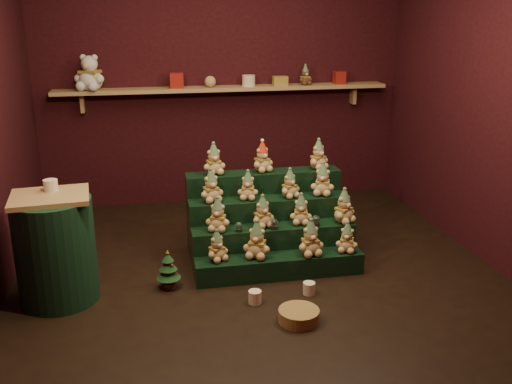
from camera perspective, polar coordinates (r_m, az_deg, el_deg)
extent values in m
plane|color=black|center=(4.86, 0.23, -8.03)|extent=(4.00, 4.00, 0.00)
cube|color=black|center=(6.43, -3.42, 11.39)|extent=(4.00, 0.10, 2.80)
cube|color=black|center=(2.50, 9.55, 0.85)|extent=(4.00, 0.10, 2.80)
cube|color=black|center=(5.23, 23.11, 8.52)|extent=(0.10, 4.00, 2.80)
cube|color=#A18750|center=(6.27, -3.18, 10.30)|extent=(3.60, 0.26, 0.04)
cube|color=#A18750|center=(6.33, -16.98, 8.53)|extent=(0.04, 0.12, 0.20)
cube|color=#A18750|center=(6.72, 9.69, 9.56)|extent=(0.04, 0.12, 0.20)
cube|color=black|center=(4.76, 2.36, -7.41)|extent=(1.40, 0.22, 0.18)
cube|color=black|center=(4.92, 1.78, -5.40)|extent=(1.40, 0.22, 0.36)
cube|color=black|center=(5.08, 1.23, -3.50)|extent=(1.40, 0.22, 0.54)
cube|color=black|center=(5.25, 0.73, -1.73)|extent=(1.40, 0.22, 0.72)
cylinder|color=black|center=(4.74, -1.73, -3.84)|extent=(0.06, 0.06, 0.02)
sphere|color=white|center=(4.72, -1.73, -3.39)|extent=(0.06, 0.06, 0.06)
cylinder|color=black|center=(4.79, 1.83, -3.57)|extent=(0.06, 0.06, 0.02)
sphere|color=white|center=(4.77, 1.84, -3.08)|extent=(0.07, 0.07, 0.07)
cylinder|color=black|center=(4.88, 5.99, -3.24)|extent=(0.07, 0.07, 0.03)
sphere|color=white|center=(4.86, 6.01, -2.73)|extent=(0.07, 0.07, 0.07)
cube|color=#A18750|center=(4.39, -19.95, -0.48)|extent=(0.59, 0.50, 0.04)
cylinder|color=black|center=(4.53, -19.39, -5.54)|extent=(0.58, 0.58, 0.80)
cylinder|color=beige|center=(4.46, -19.85, 0.65)|extent=(0.10, 0.10, 0.08)
cylinder|color=#452718|center=(4.65, -8.68, -9.16)|extent=(0.10, 0.10, 0.05)
cone|color=#123214|center=(4.60, -8.75, -7.93)|extent=(0.19, 0.19, 0.10)
cone|color=#123214|center=(4.57, -8.79, -7.17)|extent=(0.14, 0.14, 0.09)
cone|color=#123214|center=(4.55, -8.82, -6.45)|extent=(0.10, 0.10, 0.07)
cone|color=yellow|center=(4.53, -8.85, -5.90)|extent=(0.03, 0.03, 0.03)
cylinder|color=beige|center=(4.37, -0.11, -10.45)|extent=(0.10, 0.10, 0.10)
cylinder|color=beige|center=(4.51, 5.32, -9.57)|extent=(0.10, 0.10, 0.10)
cylinder|color=#A47F42|center=(4.15, 4.30, -12.22)|extent=(0.34, 0.34, 0.09)
cube|color=#A52219|center=(6.19, -7.97, 10.99)|extent=(0.14, 0.14, 0.16)
cylinder|color=beige|center=(6.28, -0.74, 11.07)|extent=(0.14, 0.14, 0.12)
cube|color=#A52219|center=(6.54, 8.33, 11.25)|extent=(0.12, 0.12, 0.14)
sphere|color=tan|center=(6.22, -4.60, 10.95)|extent=(0.12, 0.12, 0.12)
cube|color=orange|center=(6.35, 2.43, 11.05)|extent=(0.16, 0.10, 0.10)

